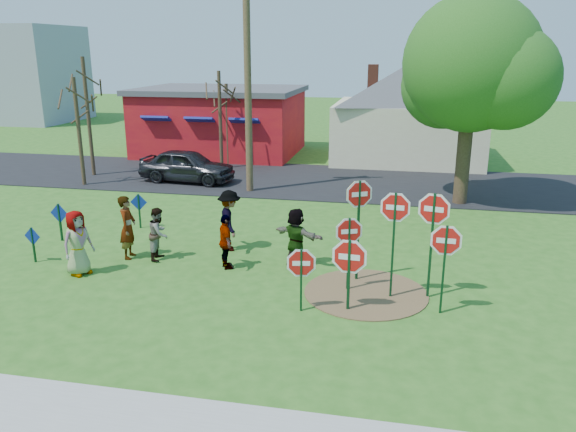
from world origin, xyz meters
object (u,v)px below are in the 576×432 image
person_b (128,227)px  leafy_tree (475,71)px  stop_sign_b (359,205)px  stop_sign_c (394,221)px  utility_pole (248,73)px  suv (187,166)px  person_a (77,243)px  stop_sign_d (433,219)px  stop_sign_a (301,267)px

person_b → leafy_tree: (10.51, 8.44, 4.31)m
stop_sign_b → stop_sign_c: (0.95, -0.95, -0.10)m
person_b → utility_pole: (1.41, 8.72, 4.16)m
suv → utility_pole: bearing=-103.2°
stop_sign_c → leafy_tree: leafy_tree is taller
stop_sign_c → suv: 14.92m
person_b → suv: (-1.96, 9.86, -0.16)m
utility_pole → leafy_tree: size_ratio=1.19×
utility_pole → person_b: bearing=-99.2°
person_a → person_b: (0.76, 1.49, 0.04)m
stop_sign_c → person_a: (-8.59, -0.17, -1.11)m
stop_sign_b → leafy_tree: 10.03m
stop_sign_d → utility_pole: utility_pole is taller
stop_sign_a → person_b: person_b is taller
utility_pole → stop_sign_c: bearing=-57.4°
stop_sign_d → utility_pole: 12.66m
stop_sign_b → person_a: bearing=160.4°
stop_sign_d → leafy_tree: bearing=92.3°
stop_sign_a → utility_pole: 12.70m
stop_sign_c → person_b: size_ratio=1.50×
suv → leafy_tree: leafy_tree is taller
stop_sign_a → leafy_tree: bearing=56.0°
utility_pole → stop_sign_a: bearing=-69.0°
person_a → utility_pole: size_ratio=0.19×
person_b → leafy_tree: 14.15m
person_a → leafy_tree: leafy_tree is taller
stop_sign_b → leafy_tree: size_ratio=0.36×
stop_sign_a → person_b: size_ratio=0.89×
person_b → suv: 10.05m
stop_sign_a → stop_sign_c: stop_sign_c is taller
stop_sign_d → leafy_tree: (1.74, 9.57, 3.19)m
person_a → utility_pole: (2.17, 10.21, 4.20)m
utility_pole → leafy_tree: 9.11m
leafy_tree → utility_pole: bearing=178.2°
stop_sign_c → person_a: size_ratio=1.56×
person_b → suv: size_ratio=0.43×
stop_sign_a → utility_pole: size_ratio=0.18×
stop_sign_d → person_b: 8.91m
stop_sign_b → stop_sign_d: (1.88, -0.76, -0.06)m
stop_sign_b → utility_pole: size_ratio=0.30×
person_b → stop_sign_a: bearing=-122.4°
stop_sign_c → person_b: 8.02m
stop_sign_c → utility_pole: (-6.43, 10.04, 3.08)m
suv → leafy_tree: bearing=-91.1°
leafy_tree → stop_sign_b: bearing=-112.3°
stop_sign_c → person_b: stop_sign_c is taller
stop_sign_a → stop_sign_b: 2.66m
person_a → suv: 11.42m
stop_sign_a → person_a: (-6.49, 1.04, -0.20)m
stop_sign_d → person_b: bearing=-174.7°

